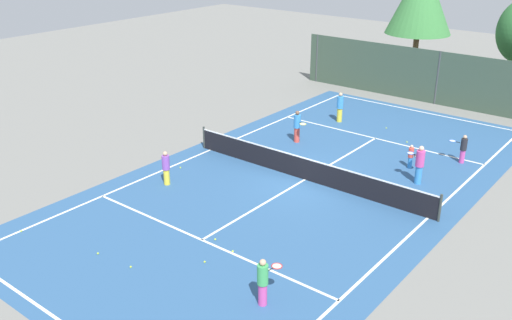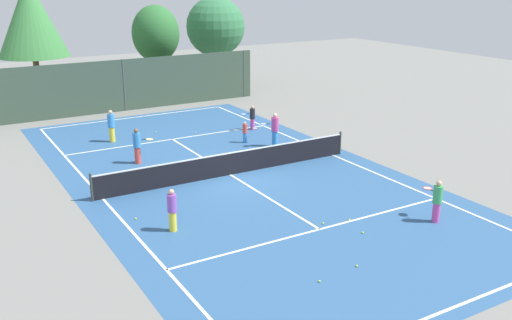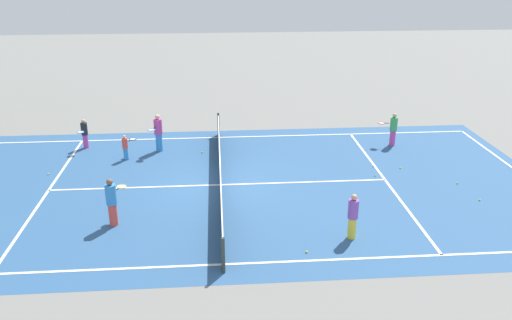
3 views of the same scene
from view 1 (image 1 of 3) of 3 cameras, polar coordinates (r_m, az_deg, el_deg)
The scene contains 21 objects.
ground_plane at distance 24.45m, azimuth 4.94°, elevation -1.97°, with size 80.00×80.00×0.00m, color slate.
court_surface at distance 24.45m, azimuth 4.94°, elevation -1.97°, with size 13.00×25.00×0.01m.
tennis_net at distance 24.24m, azimuth 4.98°, elevation -0.88°, with size 11.90×0.10×1.10m.
perimeter_fence at distance 35.85m, azimuth 17.72°, elevation 7.83°, with size 18.00×0.12×3.20m.
player_0 at distance 31.55m, azimuth 8.41°, elevation 5.29°, with size 0.35×0.35×1.65m.
player_1 at distance 24.65m, azimuth 16.05°, elevation -0.40°, with size 0.93×0.62×1.69m.
player_2 at distance 27.47m, azimuth 20.02°, elevation 1.10°, with size 0.86×0.35×1.34m.
player_3 at distance 16.50m, azimuth 0.72°, elevation -12.05°, with size 0.44×0.90×1.51m.
player_4 at distance 23.92m, azimuth -9.00°, elevation -0.76°, with size 0.32×0.32×1.49m.
player_5 at distance 26.19m, azimuth 15.29°, elevation 0.38°, with size 0.79×0.61×1.10m.
player_6 at distance 28.31m, azimuth 4.15°, elevation 3.41°, with size 0.91×0.65×1.63m.
tennis_ball_0 at distance 31.16m, azimuth 12.92°, elevation 3.14°, with size 0.07×0.07×0.07m, color #CCE533.
tennis_ball_1 at distance 18.78m, azimuth -5.16°, elevation -10.12°, with size 0.07×0.07×0.07m, color #CCE533.
tennis_ball_2 at distance 25.68m, azimuth -7.59°, elevation -0.76°, with size 0.07×0.07×0.07m, color #CCE533.
tennis_ball_3 at distance 19.95m, azimuth -4.11°, elevation -7.93°, with size 0.07×0.07×0.07m, color #CCE533.
tennis_ball_4 at distance 29.40m, azimuth 14.88°, elevation 1.75°, with size 0.07×0.07×0.07m, color #CCE533.
tennis_ball_5 at distance 19.84m, azimuth -15.56°, elevation -9.01°, with size 0.07×0.07×0.07m, color #CCE533.
tennis_ball_6 at distance 23.54m, azimuth 13.04°, elevation -3.45°, with size 0.07×0.07×0.07m, color #CCE533.
tennis_ball_7 at distance 22.05m, azimuth -22.46°, elevation -6.59°, with size 0.07×0.07×0.07m, color #CCE533.
tennis_ball_8 at distance 19.26m, azimuth -2.35°, elevation -9.12°, with size 0.07×0.07×0.07m, color #CCE533.
tennis_ball_9 at distance 18.89m, azimuth -12.44°, elevation -10.41°, with size 0.07×0.07×0.07m, color #CCE533.
Camera 1 is at (12.11, -18.62, 10.21)m, focal length 39.93 mm.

